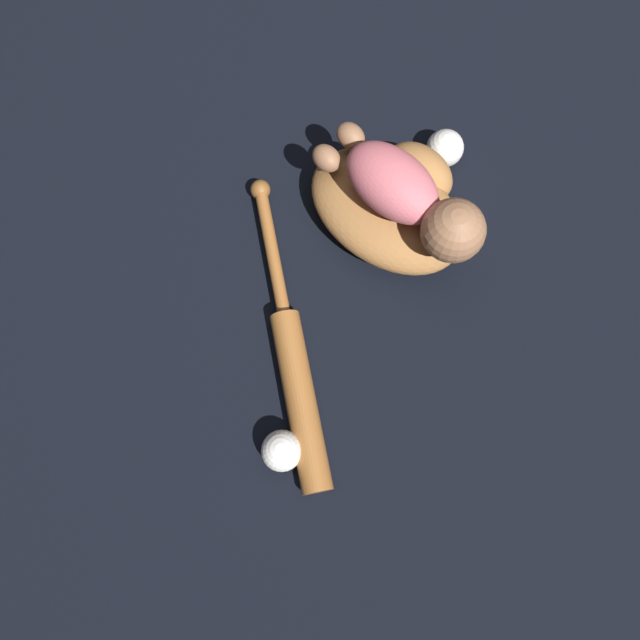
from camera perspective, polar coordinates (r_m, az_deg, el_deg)
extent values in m
plane|color=black|center=(1.28, 4.64, 12.12)|extent=(6.00, 6.00, 0.00)
ellipsoid|color=#A8703D|center=(1.20, 6.07, 9.98)|extent=(0.35, 0.27, 0.11)
ellipsoid|color=#A8703D|center=(1.24, 9.00, 13.20)|extent=(0.16, 0.12, 0.11)
ellipsoid|color=#D16670|center=(1.11, 6.62, 12.37)|extent=(0.21, 0.16, 0.10)
sphere|color=#936647|center=(1.08, 12.07, 7.99)|extent=(0.11, 0.11, 0.11)
ellipsoid|color=#936647|center=(1.18, 2.81, 16.46)|extent=(0.07, 0.06, 0.04)
ellipsoid|color=#936647|center=(1.16, 0.60, 14.58)|extent=(0.07, 0.06, 0.04)
cylinder|color=#9E602D|center=(1.10, -1.79, -7.32)|extent=(0.24, 0.28, 0.05)
cylinder|color=#9E602D|center=(1.19, -4.41, 6.37)|extent=(0.18, 0.22, 0.02)
sphere|color=brown|center=(1.25, -5.47, 11.77)|extent=(0.04, 0.04, 0.04)
sphere|color=white|center=(1.09, -3.51, -11.84)|extent=(0.07, 0.07, 0.07)
sphere|color=white|center=(1.30, 11.35, 15.15)|extent=(0.07, 0.07, 0.07)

